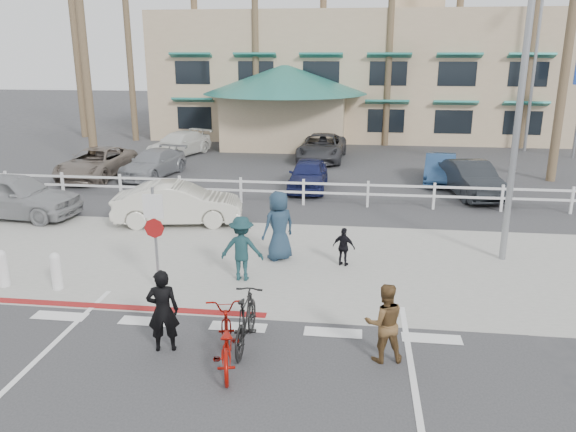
# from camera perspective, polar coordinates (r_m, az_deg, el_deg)

# --- Properties ---
(ground) EXTENTS (140.00, 140.00, 0.00)m
(ground) POSITION_cam_1_polar(r_m,az_deg,el_deg) (11.62, -5.71, -12.57)
(ground) COLOR #333335
(bike_path) EXTENTS (12.00, 16.00, 0.01)m
(bike_path) POSITION_cam_1_polar(r_m,az_deg,el_deg) (9.97, -8.36, -18.04)
(bike_path) COLOR #333335
(bike_path) RESTS_ON ground
(sidewalk_plaza) EXTENTS (22.00, 7.00, 0.01)m
(sidewalk_plaza) POSITION_cam_1_polar(r_m,az_deg,el_deg) (15.62, -2.08, -4.61)
(sidewalk_plaza) COLOR gray
(sidewalk_plaza) RESTS_ON ground
(cross_street) EXTENTS (40.00, 5.00, 0.01)m
(cross_street) POSITION_cam_1_polar(r_m,az_deg,el_deg) (19.37, -0.19, -0.39)
(cross_street) COLOR #333335
(cross_street) RESTS_ON ground
(parking_lot) EXTENTS (50.00, 16.00, 0.01)m
(parking_lot) POSITION_cam_1_polar(r_m,az_deg,el_deg) (28.54, 2.27, 5.11)
(parking_lot) COLOR #333335
(parking_lot) RESTS_ON ground
(curb_red) EXTENTS (7.00, 0.25, 0.02)m
(curb_red) POSITION_cam_1_polar(r_m,az_deg,el_deg) (13.54, -17.19, -8.81)
(curb_red) COLOR maroon
(curb_red) RESTS_ON ground
(rail_fence) EXTENTS (29.40, 0.16, 1.00)m
(rail_fence) POSITION_cam_1_polar(r_m,az_deg,el_deg) (21.10, 1.85, 2.42)
(rail_fence) COLOR silver
(rail_fence) RESTS_ON ground
(building) EXTENTS (28.00, 16.00, 11.30)m
(building) POSITION_cam_1_polar(r_m,az_deg,el_deg) (40.88, 6.94, 16.40)
(building) COLOR tan
(building) RESTS_ON ground
(sign_post) EXTENTS (0.50, 0.10, 2.90)m
(sign_post) POSITION_cam_1_polar(r_m,az_deg,el_deg) (13.61, -13.32, -1.84)
(sign_post) COLOR gray
(sign_post) RESTS_ON ground
(bollard_0) EXTENTS (0.26, 0.26, 0.95)m
(bollard_0) POSITION_cam_1_polar(r_m,az_deg,el_deg) (14.81, -22.48, -5.19)
(bollard_0) COLOR silver
(bollard_0) RESTS_ON ground
(bollard_1) EXTENTS (0.26, 0.26, 0.95)m
(bollard_1) POSITION_cam_1_polar(r_m,az_deg,el_deg) (15.54, -27.00, -4.76)
(bollard_1) COLOR silver
(bollard_1) RESTS_ON ground
(streetlight_0) EXTENTS (0.60, 2.00, 9.00)m
(streetlight_0) POSITION_cam_1_polar(r_m,az_deg,el_deg) (15.96, 22.57, 11.21)
(streetlight_0) COLOR gray
(streetlight_0) RESTS_ON ground
(streetlight_1) EXTENTS (0.60, 2.00, 9.50)m
(streetlight_1) POSITION_cam_1_polar(r_m,az_deg,el_deg) (35.23, 23.74, 13.72)
(streetlight_1) COLOR gray
(streetlight_1) RESTS_ON ground
(palm_0) EXTENTS (4.00, 4.00, 15.00)m
(palm_0) POSITION_cam_1_polar(r_m,az_deg,el_deg) (40.36, -21.00, 18.12)
(palm_0) COLOR #21481B
(palm_0) RESTS_ON ground
(palm_1) EXTENTS (4.00, 4.00, 13.00)m
(palm_1) POSITION_cam_1_polar(r_m,az_deg,el_deg) (37.74, -15.95, 17.21)
(palm_1) COLOR #21481B
(palm_1) RESTS_ON ground
(palm_2) EXTENTS (4.00, 4.00, 16.00)m
(palm_2) POSITION_cam_1_polar(r_m,az_deg,el_deg) (37.43, -9.50, 19.91)
(palm_2) COLOR #21481B
(palm_2) RESTS_ON ground
(palm_3) EXTENTS (4.00, 4.00, 14.00)m
(palm_3) POSITION_cam_1_polar(r_m,az_deg,el_deg) (35.49, -3.36, 18.67)
(palm_3) COLOR #21481B
(palm_3) RESTS_ON ground
(palm_4) EXTENTS (4.00, 4.00, 15.00)m
(palm_4) POSITION_cam_1_polar(r_m,az_deg,el_deg) (36.01, 3.59, 19.43)
(palm_4) COLOR #21481B
(palm_4) RESTS_ON ground
(palm_5) EXTENTS (4.00, 4.00, 13.00)m
(palm_5) POSITION_cam_1_polar(r_m,az_deg,el_deg) (34.93, 10.33, 17.66)
(palm_5) COLOR #21481B
(palm_5) RESTS_ON ground
(palm_7) EXTENTS (4.00, 4.00, 14.00)m
(palm_7) POSITION_cam_1_polar(r_m,az_deg,el_deg) (36.21, 23.73, 17.34)
(palm_7) COLOR #21481B
(palm_7) RESTS_ON ground
(palm_10) EXTENTS (4.00, 4.00, 12.00)m
(palm_10) POSITION_cam_1_polar(r_m,az_deg,el_deg) (27.80, -20.11, 16.30)
(palm_10) COLOR #21481B
(palm_10) RESTS_ON ground
(palm_11) EXTENTS (4.00, 4.00, 14.00)m
(palm_11) POSITION_cam_1_polar(r_m,az_deg,el_deg) (27.31, 26.94, 17.69)
(palm_11) COLOR #21481B
(palm_11) RESTS_ON ground
(bike_red) EXTENTS (1.15, 2.12, 1.06)m
(bike_red) POSITION_cam_1_polar(r_m,az_deg,el_deg) (10.60, -6.39, -12.36)
(bike_red) COLOR #860B04
(bike_red) RESTS_ON ground
(rider_red) EXTENTS (0.69, 0.53, 1.67)m
(rider_red) POSITION_cam_1_polar(r_m,az_deg,el_deg) (11.15, -12.60, -9.38)
(rider_red) COLOR black
(rider_red) RESTS_ON ground
(bike_black) EXTENTS (0.55, 1.88, 1.13)m
(bike_black) POSITION_cam_1_polar(r_m,az_deg,el_deg) (11.17, -4.31, -10.49)
(bike_black) COLOR black
(bike_black) RESTS_ON ground
(rider_black) EXTENTS (0.85, 0.71, 1.54)m
(rider_black) POSITION_cam_1_polar(r_m,az_deg,el_deg) (10.75, 9.76, -10.63)
(rider_black) COLOR brown
(rider_black) RESTS_ON ground
(pedestrian_a) EXTENTS (1.09, 0.64, 1.67)m
(pedestrian_a) POSITION_cam_1_polar(r_m,az_deg,el_deg) (14.18, -4.71, -3.31)
(pedestrian_a) COLOR #153338
(pedestrian_a) RESTS_ON ground
(pedestrian_child) EXTENTS (0.68, 0.46, 1.07)m
(pedestrian_child) POSITION_cam_1_polar(r_m,az_deg,el_deg) (15.20, 5.70, -3.16)
(pedestrian_child) COLOR black
(pedestrian_child) RESTS_ON ground
(pedestrian_b) EXTENTS (1.13, 1.09, 1.96)m
(pedestrian_b) POSITION_cam_1_polar(r_m,az_deg,el_deg) (15.46, -0.94, -1.01)
(pedestrian_b) COLOR #1D3245
(pedestrian_b) RESTS_ON ground
(car_white_sedan) EXTENTS (4.42, 2.16, 1.39)m
(car_white_sedan) POSITION_cam_1_polar(r_m,az_deg,el_deg) (19.13, -11.10, 1.24)
(car_white_sedan) COLOR beige
(car_white_sedan) RESTS_ON ground
(car_red_compact) EXTENTS (4.72, 2.21, 1.56)m
(car_red_compact) POSITION_cam_1_polar(r_m,az_deg,el_deg) (21.70, -26.04, 1.88)
(car_red_compact) COLOR gray
(car_red_compact) RESTS_ON ground
(lot_car_0) EXTENTS (2.40, 4.92, 1.35)m
(lot_car_0) POSITION_cam_1_polar(r_m,az_deg,el_deg) (27.17, -18.91, 5.09)
(lot_car_0) COLOR #6D6157
(lot_car_0) RESTS_ON ground
(lot_car_1) EXTENTS (2.44, 4.41, 1.21)m
(lot_car_1) POSITION_cam_1_polar(r_m,az_deg,el_deg) (26.77, -13.53, 5.21)
(lot_car_1) COLOR gray
(lot_car_1) RESTS_ON ground
(lot_car_2) EXTENTS (1.53, 3.74, 1.27)m
(lot_car_2) POSITION_cam_1_polar(r_m,az_deg,el_deg) (23.55, 2.06, 4.24)
(lot_car_2) COLOR #151B4B
(lot_car_2) RESTS_ON ground
(lot_car_3) EXTENTS (2.22, 4.40, 1.38)m
(lot_car_3) POSITION_cam_1_polar(r_m,az_deg,el_deg) (23.59, 18.12, 3.58)
(lot_car_3) COLOR black
(lot_car_3) RESTS_ON ground
(lot_car_4) EXTENTS (3.25, 4.77, 1.28)m
(lot_car_4) POSITION_cam_1_polar(r_m,az_deg,el_deg) (31.92, -11.01, 7.20)
(lot_car_4) COLOR silver
(lot_car_4) RESTS_ON ground
(lot_car_5) EXTENTS (2.53, 5.04, 1.37)m
(lot_car_5) POSITION_cam_1_polar(r_m,az_deg,el_deg) (29.98, 3.46, 6.97)
(lot_car_5) COLOR #343539
(lot_car_5) RESTS_ON ground
(lot_car_6) EXTENTS (1.79, 3.84, 1.22)m
(lot_car_6) POSITION_cam_1_polar(r_m,az_deg,el_deg) (25.80, 15.18, 4.69)
(lot_car_6) COLOR navy
(lot_car_6) RESTS_ON ground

